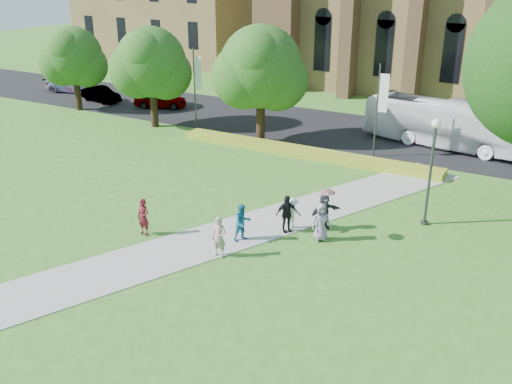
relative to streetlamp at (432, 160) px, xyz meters
The scene contains 22 objects.
ground 10.46m from the streetlamp, 139.09° to the right, with size 160.00×160.00×0.00m, color #3E6F21.
road 15.79m from the streetlamp, 119.05° to the left, with size 160.00×10.00×0.02m, color black.
footpath 9.86m from the streetlamp, 143.75° to the right, with size 3.20×30.00×0.04m, color #B2B2A8.
flower_hedge 12.02m from the streetlamp, 144.81° to the left, with size 18.00×1.40×0.45m, color gold.
streetlamp is the anchor object (origin of this frame).
street_tree_0 23.77m from the streetlamp, 161.57° to the left, with size 5.20×5.20×7.50m.
street_tree_1 15.81m from the streetlamp, 149.35° to the left, with size 5.60×5.60×8.05m.
street_tree_2 32.65m from the streetlamp, 164.90° to the left, with size 4.80×4.80×6.95m.
banner_pole_0 10.23m from the streetlamp, 121.76° to the left, with size 0.70×0.10×6.00m.
banner_pole_1 21.25m from the streetlamp, 155.83° to the left, with size 0.70×0.10×6.00m.
tour_coach 13.38m from the streetlamp, 97.89° to the left, with size 2.69×11.49×3.20m, color white.
car_0 28.87m from the streetlamp, 154.24° to the left, with size 1.79×4.46×1.52m, color gray.
car_1 34.03m from the streetlamp, 160.03° to the left, with size 1.43×4.09×1.35m, color gray.
car_2 39.86m from the streetlamp, 160.53° to the left, with size 1.93×4.75×1.38m, color gray.
pedestrian_0 13.59m from the streetlamp, 145.53° to the right, with size 0.64×0.42×1.75m, color #5C151C.
pedestrian_1 9.25m from the streetlamp, 139.06° to the right, with size 0.85×0.66×1.75m, color #1C6890.
pedestrian_2 6.94m from the streetlamp, 145.58° to the right, with size 1.00×0.58×1.55m, color silver.
pedestrian_3 7.19m from the streetlamp, 143.12° to the right, with size 1.06×0.44×1.81m, color black.
pedestrian_4 5.99m from the streetlamp, 132.21° to the right, with size 0.86×0.56×1.76m, color #9174A0.
pedestrian_5 5.52m from the streetlamp, 143.94° to the right, with size 1.62×0.52×1.75m, color #28272F.
pedestrian_6 10.54m from the streetlamp, 131.85° to the right, with size 0.66×0.43×1.80m, color gray.
parasol 5.43m from the streetlamp, 131.49° to the right, with size 0.71×0.71×0.62m, color #EAA5AB.
Camera 1 is at (12.67, -19.28, 11.83)m, focal length 40.00 mm.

